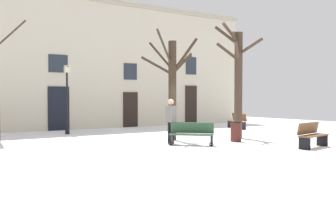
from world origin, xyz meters
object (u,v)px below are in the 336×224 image
(litter_bin, at_px, (236,132))
(bench_far_corner, at_px, (191,134))
(streetlamp, at_px, (67,91))
(tree_right_of_center, at_px, (173,85))
(bench_back_to_back_right, at_px, (237,121))
(person_by_shop_door, at_px, (171,119))
(bench_back_to_back_left, at_px, (312,135))
(tree_near_facade, at_px, (238,77))

(litter_bin, bearing_deg, bench_far_corner, 179.24)
(streetlamp, bearing_deg, tree_right_of_center, -61.78)
(bench_back_to_back_right, bearing_deg, streetlamp, -85.56)
(person_by_shop_door, bearing_deg, tree_right_of_center, -46.23)
(bench_far_corner, bearing_deg, streetlamp, 154.06)
(tree_right_of_center, height_order, bench_back_to_back_left, tree_right_of_center)
(bench_back_to_back_left, height_order, person_by_shop_door, person_by_shop_door)
(tree_near_facade, distance_m, streetlamp, 8.64)
(bench_back_to_back_left, bearing_deg, bench_far_corner, 124.12)
(tree_right_of_center, distance_m, bench_far_corner, 2.90)
(tree_right_of_center, bearing_deg, person_by_shop_door, -127.91)
(bench_back_to_back_left, distance_m, person_by_shop_door, 5.49)
(tree_near_facade, bearing_deg, bench_far_corner, -162.67)
(tree_right_of_center, distance_m, person_by_shop_door, 1.99)
(bench_back_to_back_right, height_order, bench_back_to_back_left, bench_back_to_back_left)
(bench_back_to_back_left, relative_size, person_by_shop_door, 0.97)
(streetlamp, distance_m, bench_back_to_back_left, 12.07)
(streetlamp, distance_m, bench_back_to_back_right, 10.23)
(tree_near_facade, bearing_deg, tree_right_of_center, 163.05)
(streetlamp, height_order, person_by_shop_door, streetlamp)
(tree_near_facade, height_order, bench_back_to_back_right, tree_near_facade)
(bench_far_corner, relative_size, bench_back_to_back_right, 0.86)
(tree_near_facade, distance_m, bench_back_to_back_left, 4.86)
(tree_near_facade, distance_m, litter_bin, 2.90)
(bench_far_corner, distance_m, bench_back_to_back_right, 9.07)
(tree_right_of_center, xyz_separation_m, person_by_shop_door, (-0.85, -1.09, -1.43))
(streetlamp, height_order, bench_far_corner, streetlamp)
(tree_right_of_center, relative_size, streetlamp, 1.33)
(tree_right_of_center, bearing_deg, litter_bin, -48.02)
(streetlamp, xyz_separation_m, litter_bin, (4.73, -7.41, -1.78))
(litter_bin, height_order, bench_back_to_back_right, bench_back_to_back_right)
(tree_near_facade, relative_size, tree_right_of_center, 1.11)
(tree_near_facade, bearing_deg, person_by_shop_door, -177.61)
(tree_right_of_center, bearing_deg, bench_far_corner, -104.08)
(person_by_shop_door, bearing_deg, tree_near_facade, -95.93)
(bench_back_to_back_left, bearing_deg, streetlamp, 106.07)
(litter_bin, relative_size, bench_back_to_back_left, 0.48)
(tree_near_facade, height_order, bench_far_corner, tree_near_facade)
(streetlamp, xyz_separation_m, bench_back_to_back_right, (9.83, -2.24, -1.72))
(streetlamp, bearing_deg, bench_back_to_back_left, -61.78)
(bench_back_to_back_right, bearing_deg, litter_bin, -27.35)
(streetlamp, height_order, bench_back_to_back_left, streetlamp)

